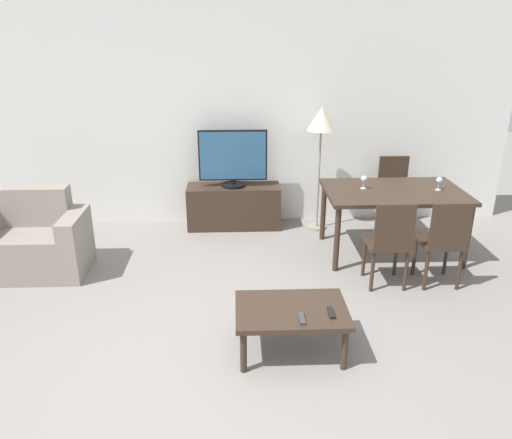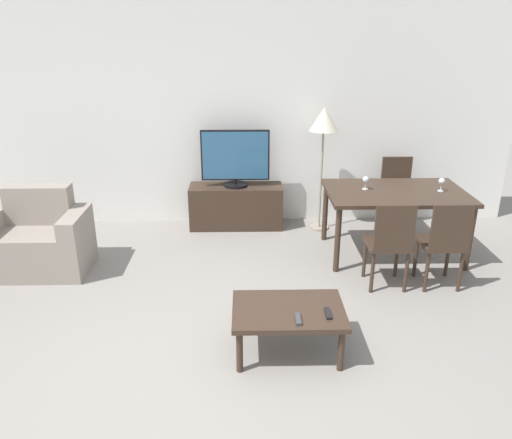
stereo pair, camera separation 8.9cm
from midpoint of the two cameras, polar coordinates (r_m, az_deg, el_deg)
ground_plane at (r=3.68m, az=-7.63°, el=-19.39°), size 18.00×18.00×0.00m
wall_back at (r=6.31m, az=-4.96°, el=11.63°), size 7.64×0.06×2.70m
armchair at (r=5.60m, az=-23.32°, el=-2.31°), size 1.04×0.65×0.86m
tv_stand at (r=6.30m, az=-1.89°, el=1.52°), size 1.15×0.40×0.54m
tv at (r=6.12m, az=-1.96°, el=7.00°), size 0.83×0.29×0.70m
coffee_table at (r=3.89m, az=4.38°, el=-10.72°), size 0.85×0.59×0.38m
dining_table at (r=5.60m, az=16.09°, el=2.43°), size 1.49×0.95×0.74m
dining_chair_near at (r=4.88m, az=15.55°, el=-2.34°), size 0.40×0.40×0.89m
dining_chair_far at (r=6.44m, az=16.21°, el=3.28°), size 0.40×0.40×0.89m
dining_chair_near_right at (r=5.06m, az=21.21°, el=-2.22°), size 0.40×0.40×0.89m
floor_lamp at (r=6.02m, az=8.18°, el=10.62°), size 0.34×0.34×1.52m
remote_primary at (r=3.82m, az=8.90°, el=-10.56°), size 0.04×0.15×0.02m
remote_secondary at (r=3.72m, az=5.54°, el=-11.26°), size 0.04×0.15×0.02m
wine_glass_left at (r=5.69m, az=20.87°, el=4.01°), size 0.07×0.07×0.15m
wine_glass_center at (r=5.52m, az=12.88°, el=4.39°), size 0.07×0.07×0.15m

